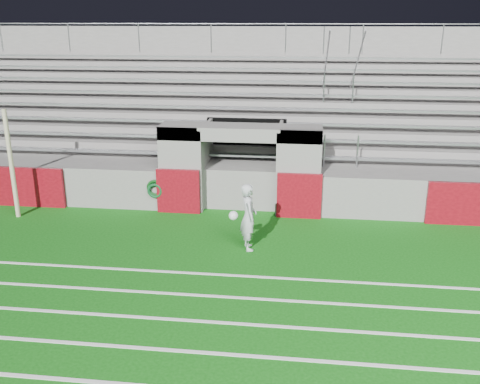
# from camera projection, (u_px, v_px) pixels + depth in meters

# --- Properties ---
(ground) EXTENTS (90.00, 90.00, 0.00)m
(ground) POSITION_uv_depth(u_px,v_px,m) (223.00, 256.00, 13.21)
(ground) COLOR #0E550E
(ground) RESTS_ON ground
(field_post) EXTENTS (0.13, 0.13, 3.20)m
(field_post) POSITION_uv_depth(u_px,v_px,m) (11.00, 164.00, 15.37)
(field_post) COLOR beige
(field_post) RESTS_ON ground
(stadium_structure) EXTENTS (26.00, 8.48, 5.42)m
(stadium_structure) POSITION_uv_depth(u_px,v_px,m) (255.00, 132.00, 20.27)
(stadium_structure) COLOR slate
(stadium_structure) RESTS_ON ground
(goalkeeper_with_ball) EXTENTS (0.75, 0.73, 1.73)m
(goalkeeper_with_ball) POSITION_uv_depth(u_px,v_px,m) (248.00, 217.00, 13.39)
(goalkeeper_with_ball) COLOR #B2B7BC
(goalkeeper_with_ball) RESTS_ON ground
(hose_coil) EXTENTS (0.53, 0.14, 0.57)m
(hose_coil) POSITION_uv_depth(u_px,v_px,m) (155.00, 189.00, 16.04)
(hose_coil) COLOR #0B3910
(hose_coil) RESTS_ON ground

